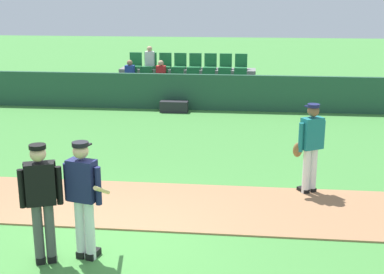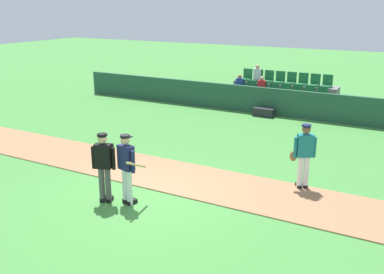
{
  "view_description": "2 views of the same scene",
  "coord_description": "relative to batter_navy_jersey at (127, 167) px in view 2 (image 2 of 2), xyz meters",
  "views": [
    {
      "loc": [
        2.27,
        -7.23,
        3.73
      ],
      "look_at": [
        1.28,
        1.71,
        1.28
      ],
      "focal_mm": 49.41,
      "sensor_mm": 36.0,
      "label": 1
    },
    {
      "loc": [
        6.13,
        -8.34,
        4.71
      ],
      "look_at": [
        0.56,
        1.71,
        1.21
      ],
      "focal_mm": 41.25,
      "sensor_mm": 36.0,
      "label": 2
    }
  ],
  "objects": [
    {
      "name": "ground_plane",
      "position": [
        0.02,
        0.47,
        -0.97
      ],
      "size": [
        80.0,
        80.0,
        0.0
      ],
      "primitive_type": "plane",
      "color": "#42843A"
    },
    {
      "name": "infield_dirt_path",
      "position": [
        0.02,
        2.05,
        -0.95
      ],
      "size": [
        28.0,
        2.2,
        0.03
      ],
      "primitive_type": "cube",
      "color": "#9E704C",
      "rests_on": "ground"
    },
    {
      "name": "dugout_fence",
      "position": [
        0.02,
        10.32,
        -0.38
      ],
      "size": [
        20.0,
        0.16,
        1.18
      ],
      "primitive_type": "cube",
      "color": "#234C38",
      "rests_on": "ground"
    },
    {
      "name": "stadium_bleachers",
      "position": [
        -0.01,
        11.77,
        -0.47
      ],
      "size": [
        5.0,
        2.1,
        1.9
      ],
      "color": "slate",
      "rests_on": "ground"
    },
    {
      "name": "batter_navy_jersey",
      "position": [
        0.0,
        0.0,
        0.0
      ],
      "size": [
        0.61,
        0.8,
        1.76
      ],
      "color": "white",
      "rests_on": "ground"
    },
    {
      "name": "umpire_home_plate",
      "position": [
        -0.55,
        -0.17,
        0.03
      ],
      "size": [
        0.56,
        0.41,
        1.76
      ],
      "color": "#4C4C4C",
      "rests_on": "ground"
    },
    {
      "name": "runner_teal_jersey",
      "position": [
        3.45,
        2.97,
        -0.01
      ],
      "size": [
        0.63,
        0.44,
        1.76
      ],
      "color": "white",
      "rests_on": "ground"
    },
    {
      "name": "equipment_bag",
      "position": [
        -0.15,
        9.87,
        -0.79
      ],
      "size": [
        0.9,
        0.36,
        0.36
      ],
      "primitive_type": "cube",
      "color": "#232328",
      "rests_on": "ground"
    }
  ]
}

